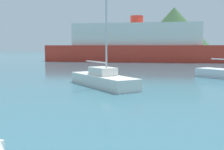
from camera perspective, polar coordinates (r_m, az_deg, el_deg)
The scene contains 4 objects.
sailboat_middle at distance 19.91m, azimuth -1.88°, elevation -0.84°, with size 6.62×5.54×6.93m.
ferry_distant at distance 54.98m, azimuth 5.02°, elevation 6.10°, with size 35.02×16.79×8.69m.
hill_west at distance 102.10m, azimuth -0.15°, elevation 6.26°, with size 36.08×36.08×7.19m.
hill_central at distance 105.85m, azimuth 12.44°, elevation 8.76°, with size 30.89×30.89×16.98m.
Camera 1 is at (5.41, -0.69, 2.82)m, focal length 45.00 mm.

